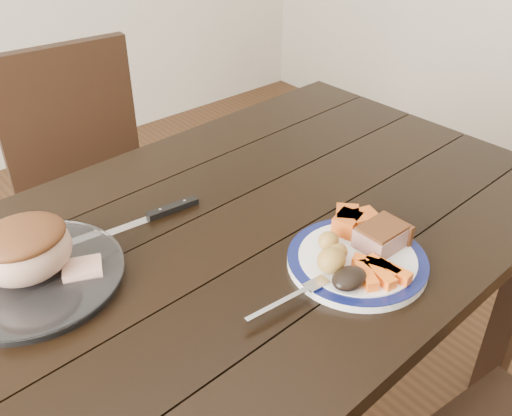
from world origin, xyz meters
TOP-DOWN VIEW (x-y plane):
  - dining_table at (0.00, 0.00)m, footprint 1.64×0.98m
  - chair_far at (0.04, 0.74)m, footprint 0.46×0.47m
  - dinner_plate at (0.15, -0.24)m, footprint 0.27×0.27m
  - plate_rim at (0.15, -0.24)m, footprint 0.27×0.27m
  - serving_platter at (-0.34, 0.11)m, footprint 0.32×0.32m
  - pork_slice at (0.21, -0.24)m, footprint 0.09×0.07m
  - roasted_potatoes at (0.10, -0.22)m, footprint 0.09×0.09m
  - carrot_batons at (0.14, -0.30)m, footprint 0.09×0.11m
  - pumpkin_wedges at (0.21, -0.17)m, footprint 0.10×0.09m
  - dark_mushroom at (0.08, -0.28)m, footprint 0.07×0.05m
  - fork at (-0.02, -0.24)m, footprint 0.18×0.03m
  - roast_joint at (-0.34, 0.11)m, footprint 0.17×0.14m
  - cut_slice at (-0.27, 0.06)m, footprint 0.09×0.08m
  - carving_knife at (-0.06, 0.15)m, footprint 0.32×0.05m

SIDE VIEW (x-z plane):
  - chair_far at x=0.04m, z-range 0.06..0.99m
  - dining_table at x=0.00m, z-range 0.28..1.03m
  - carving_knife at x=-0.06m, z-range 0.75..0.76m
  - dinner_plate at x=0.15m, z-range 0.75..0.77m
  - serving_platter at x=-0.34m, z-range 0.75..0.77m
  - plate_rim at x=0.15m, z-range 0.76..0.78m
  - fork at x=-0.02m, z-range 0.77..0.77m
  - cut_slice at x=-0.27m, z-range 0.77..0.78m
  - carrot_batons at x=0.14m, z-range 0.77..0.79m
  - dark_mushroom at x=0.08m, z-range 0.77..0.80m
  - pumpkin_wedges at x=0.21m, z-range 0.77..0.81m
  - pork_slice at x=0.21m, z-range 0.77..0.81m
  - roasted_potatoes at x=0.10m, z-range 0.77..0.81m
  - roast_joint at x=-0.34m, z-range 0.77..0.88m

